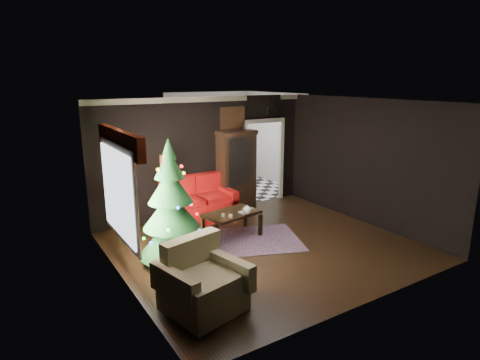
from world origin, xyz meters
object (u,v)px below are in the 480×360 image
loveseat (199,199)px  coffee_table (232,224)px  teapot (247,210)px  kitchen_table (230,180)px  christmas_tree (171,207)px  wall_clock (272,111)px  armchair (203,280)px  floor_lamp (167,192)px  curio_cabinet (236,172)px

loveseat → coffee_table: 1.29m
teapot → kitchen_table: (1.48, 3.18, -0.24)m
coffee_table → teapot: 0.48m
christmas_tree → wall_clock: wall_clock is taller
armchair → wall_clock: bearing=30.8°
christmas_tree → coffee_table: 1.80m
teapot → wall_clock: (2.03, 1.93, 1.77)m
armchair → wall_clock: (3.98, 3.81, 1.92)m
teapot → coffee_table: bearing=125.6°
loveseat → teapot: loveseat is taller
loveseat → floor_lamp: size_ratio=1.05×
loveseat → wall_clock: 3.04m
coffee_table → kitchen_table: (1.67, 2.91, 0.11)m
floor_lamp → teapot: (1.14, -1.39, -0.22)m
floor_lamp → christmas_tree: bearing=-109.8°
floor_lamp → kitchen_table: (2.62, 1.79, -0.46)m
coffee_table → kitchen_table: bearing=60.1°
coffee_table → christmas_tree: bearing=-161.4°
floor_lamp → wall_clock: (3.17, 0.54, 1.55)m
loveseat → christmas_tree: 2.33m
loveseat → floor_lamp: 0.89m
floor_lamp → armchair: floor_lamp is taller
loveseat → armchair: size_ratio=1.64×
wall_clock → kitchen_table: wall_clock is taller
loveseat → kitchen_table: loveseat is taller
coffee_table → teapot: size_ratio=5.79×
loveseat → curio_cabinet: size_ratio=0.89×
christmas_tree → teapot: size_ratio=11.59×
floor_lamp → coffee_table: floor_lamp is taller
christmas_tree → curio_cabinet: bearing=38.0°
armchair → coffee_table: 2.78m
armchair → coffee_table: bearing=37.8°
wall_clock → loveseat: bearing=-170.3°
armchair → kitchen_table: (3.43, 5.06, -0.08)m
wall_clock → christmas_tree: bearing=-149.9°
christmas_tree → kitchen_table: 4.74m
armchair → wall_clock: 5.84m
wall_clock → armchair: bearing=-136.3°
coffee_table → teapot: teapot is taller
coffee_table → wall_clock: wall_clock is taller
curio_cabinet → floor_lamp: curio_cabinet is taller
curio_cabinet → armchair: 4.60m
teapot → kitchen_table: size_ratio=0.26×
armchair → curio_cabinet: bearing=39.6°
teapot → curio_cabinet: bearing=64.7°
teapot → floor_lamp: bearing=129.3°
wall_clock → curio_cabinet: bearing=-171.5°
christmas_tree → kitchen_table: size_ratio=3.02×
wall_clock → kitchen_table: bearing=113.7°
loveseat → kitchen_table: size_ratio=2.27×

